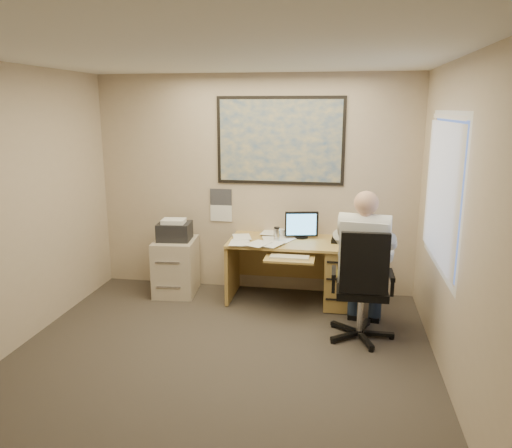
% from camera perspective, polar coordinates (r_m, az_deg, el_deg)
% --- Properties ---
extents(room_shell, '(4.00, 4.50, 2.70)m').
position_cam_1_polar(room_shell, '(4.09, -5.53, -0.24)').
color(room_shell, '#363029').
rests_on(room_shell, ground).
extents(desk, '(1.60, 0.97, 1.07)m').
position_cam_1_polar(desk, '(6.03, 7.73, -4.86)').
color(desk, tan).
rests_on(desk, ground).
extents(world_map, '(1.56, 0.03, 1.06)m').
position_cam_1_polar(world_map, '(6.13, 2.77, 9.47)').
color(world_map, '#1E4C93').
rests_on(world_map, room_shell).
extents(wall_calendar, '(0.28, 0.01, 0.42)m').
position_cam_1_polar(wall_calendar, '(6.37, -4.02, 2.16)').
color(wall_calendar, white).
rests_on(wall_calendar, room_shell).
extents(window_blinds, '(0.06, 1.40, 1.30)m').
position_cam_1_polar(window_blinds, '(4.79, 20.60, 3.38)').
color(window_blinds, silver).
rests_on(window_blinds, room_shell).
extents(filing_cabinet, '(0.55, 0.64, 0.96)m').
position_cam_1_polar(filing_cabinet, '(6.35, -9.15, -4.24)').
color(filing_cabinet, '#BFB19A').
rests_on(filing_cabinet, ground).
extents(office_chair, '(0.70, 0.70, 1.16)m').
position_cam_1_polar(office_chair, '(5.17, 11.89, -9.34)').
color(office_chair, black).
rests_on(office_chair, ground).
extents(person, '(0.76, 0.99, 1.51)m').
position_cam_1_polar(person, '(5.11, 12.09, -4.67)').
color(person, silver).
rests_on(person, office_chair).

